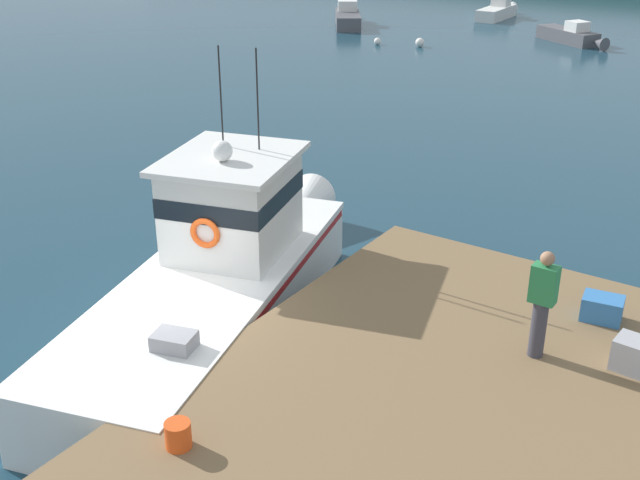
{
  "coord_description": "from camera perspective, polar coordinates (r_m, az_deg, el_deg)",
  "views": [
    {
      "loc": [
        8.5,
        -8.08,
        7.38
      ],
      "look_at": [
        1.2,
        2.75,
        1.4
      ],
      "focal_mm": 44.18,
      "sensor_mm": 36.0,
      "label": 1
    }
  ],
  "objects": [
    {
      "name": "moored_boat_near_channel",
      "position": [
        49.19,
        12.78,
        15.86
      ],
      "size": [
        1.24,
        4.56,
        1.16
      ],
      "color": "silver",
      "rests_on": "ground"
    },
    {
      "name": "deckhand_by_the_boat",
      "position": [
        11.36,
        15.77,
        -4.36
      ],
      "size": [
        0.36,
        0.22,
        1.63
      ],
      "color": "#383842",
      "rests_on": "dock"
    },
    {
      "name": "ground_plane",
      "position": [
        13.86,
        -10.63,
        -8.06
      ],
      "size": [
        200.0,
        200.0,
        0.0
      ],
      "primitive_type": "plane",
      "color": "#193847"
    },
    {
      "name": "crate_stack_mid_dock",
      "position": [
        12.89,
        19.76,
        -4.68
      ],
      "size": [
        0.66,
        0.52,
        0.38
      ],
      "primitive_type": "cube",
      "rotation": [
        0.0,
        0.0,
        0.15
      ],
      "color": "#3370B2",
      "rests_on": "dock"
    },
    {
      "name": "dock",
      "position": [
        10.9,
        7.8,
        -11.02
      ],
      "size": [
        6.0,
        9.0,
        1.2
      ],
      "color": "#4C3D2D",
      "rests_on": "ground"
    },
    {
      "name": "mooring_buoy_spare_mooring",
      "position": [
        40.06,
        4.18,
        14.16
      ],
      "size": [
        0.34,
        0.34,
        0.34
      ],
      "primitive_type": "sphere",
      "color": "silver",
      "rests_on": "ground"
    },
    {
      "name": "main_fishing_boat",
      "position": [
        14.14,
        -7.2,
        -2.4
      ],
      "size": [
        4.65,
        9.92,
        4.8
      ],
      "color": "white",
      "rests_on": "ground"
    },
    {
      "name": "crate_single_by_cleat",
      "position": [
        11.76,
        21.96,
        -7.8
      ],
      "size": [
        0.63,
        0.48,
        0.47
      ],
      "primitive_type": "cube",
      "rotation": [
        0.0,
        0.0,
        -0.08
      ],
      "color": "#9E9EA3",
      "rests_on": "dock"
    },
    {
      "name": "mooring_buoy_outer",
      "position": [
        39.71,
        7.25,
        14.01
      ],
      "size": [
        0.43,
        0.43,
        0.43
      ],
      "primitive_type": "sphere",
      "color": "silver",
      "rests_on": "ground"
    },
    {
      "name": "bait_bucket",
      "position": [
        9.79,
        -10.24,
        -13.71
      ],
      "size": [
        0.32,
        0.32,
        0.34
      ],
      "primitive_type": "cylinder",
      "color": "#E04C19",
      "rests_on": "dock"
    },
    {
      "name": "moored_boat_mid_harbor",
      "position": [
        42.24,
        17.78,
        13.94
      ],
      "size": [
        4.18,
        3.02,
        1.11
      ],
      "color": "#4C4C51",
      "rests_on": "ground"
    },
    {
      "name": "moored_boat_far_right",
      "position": [
        45.64,
        2.01,
        15.84
      ],
      "size": [
        3.71,
        4.8,
        1.3
      ],
      "color": "#4C4C51",
      "rests_on": "ground"
    }
  ]
}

